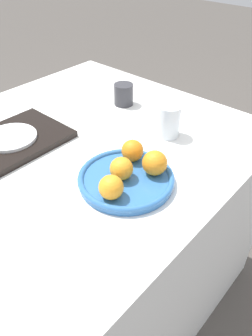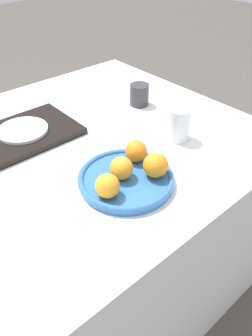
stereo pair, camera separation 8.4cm
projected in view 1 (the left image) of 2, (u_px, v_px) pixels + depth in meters
ground_plane at (76, 295)px, 1.45m from camera, size 12.00×12.00×0.00m
table at (66, 238)px, 1.22m from camera, size 1.26×0.99×0.77m
fruit_platter at (126, 179)px, 0.87m from camera, size 0.26×0.26×0.03m
orange_0 at (121, 169)px, 0.84m from camera, size 0.06×0.06×0.06m
orange_1 at (111, 187)px, 0.79m from camera, size 0.06×0.06×0.06m
orange_2 at (132, 151)px, 0.91m from camera, size 0.06×0.06×0.06m
orange_3 at (155, 163)px, 0.86m from camera, size 0.07×0.07×0.07m
water_glass at (169, 121)px, 1.03m from camera, size 0.07×0.07×0.10m
serving_tray at (12, 141)px, 1.02m from camera, size 0.33×0.24×0.02m
side_plate at (11, 137)px, 1.01m from camera, size 0.16×0.16×0.01m
cup_1 at (124, 94)px, 1.22m from camera, size 0.07×0.07×0.08m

